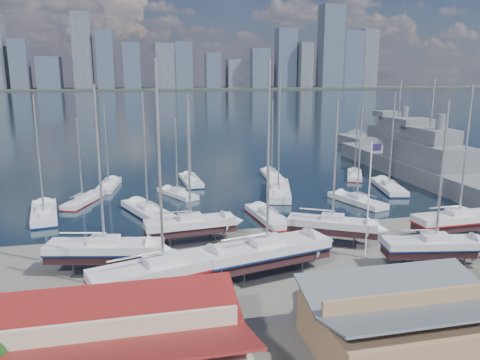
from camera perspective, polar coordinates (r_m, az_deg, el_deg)
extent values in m
plane|color=#605E59|center=(46.54, 8.93, -9.38)|extent=(1400.00, 1400.00, 0.00)
cube|color=#172636|center=(350.79, -10.28, 9.55)|extent=(1400.00, 600.00, 0.40)
cube|color=#2D332D|center=(610.40, -11.50, 10.83)|extent=(1400.00, 80.00, 2.20)
cube|color=#3D4756|center=(615.36, -25.26, 12.63)|extent=(19.55, 21.83, 55.97)
cube|color=#475166|center=(615.90, -22.20, 12.01)|extent=(26.03, 30.49, 37.14)
cube|color=#595E66|center=(600.09, -18.67, 14.70)|extent=(21.60, 16.58, 87.63)
cube|color=#3D4756|center=(599.34, -16.09, 13.91)|extent=(19.42, 28.42, 67.60)
cube|color=#475166|center=(601.68, -13.06, 13.42)|extent=(20.24, 23.80, 54.09)
cube|color=#595E66|center=(599.90, -9.06, 13.58)|extent=(24.62, 19.72, 54.00)
cube|color=#3D4756|center=(600.09, -6.91, 13.74)|extent=(20.75, 17.93, 55.97)
cube|color=#475166|center=(603.31, -3.34, 13.18)|extent=(18.36, 16.25, 43.03)
cube|color=#595E66|center=(628.79, -0.29, 12.84)|extent=(28.49, 22.03, 35.69)
cube|color=#3D4756|center=(617.70, 2.45, 13.46)|extent=(23.34, 17.87, 49.11)
cube|color=#475166|center=(643.57, 5.59, 14.57)|extent=(25.35, 19.79, 75.95)
cube|color=#595E66|center=(644.91, 7.79, 13.70)|extent=(17.00, 27.45, 57.67)
cube|color=#3D4756|center=(659.65, 11.00, 15.67)|extent=(29.28, 24.05, 106.04)
cube|color=#475166|center=(680.81, 13.15, 14.14)|extent=(30.82, 28.37, 74.41)
cube|color=#595E66|center=(695.89, 15.38, 14.11)|extent=(21.74, 17.03, 77.48)
cube|color=maroon|center=(27.55, -15.13, -17.20)|extent=(14.70, 9.45, 1.41)
cube|color=#8C6B4C|center=(33.07, 19.71, -16.74)|extent=(12.00, 8.00, 3.00)
cube|color=slate|center=(32.15, 19.99, -13.56)|extent=(12.60, 8.40, 1.27)
cube|color=#2D2D33|center=(44.56, -15.99, -10.65)|extent=(6.03, 3.71, 0.16)
cube|color=black|center=(43.99, -16.11, -8.82)|extent=(10.48, 4.56, 0.82)
cube|color=silver|center=(43.71, -16.17, -7.82)|extent=(10.57, 4.97, 0.82)
cube|color=#0C183E|center=(43.84, -16.14, -8.28)|extent=(10.68, 5.02, 0.16)
cube|color=silver|center=(43.49, -16.23, -7.01)|extent=(2.86, 2.22, 0.50)
cylinder|color=#B2B2B7|center=(41.79, -16.78, 1.60)|extent=(0.22, 0.22, 13.77)
cube|color=#2D2D33|center=(38.86, -9.19, -13.87)|extent=(6.89, 4.63, 0.16)
cube|color=black|center=(38.19, -9.28, -11.75)|extent=(11.79, 6.00, 0.92)
cube|color=silver|center=(37.82, -9.33, -10.48)|extent=(11.93, 6.46, 0.92)
cube|color=maroon|center=(37.99, -9.30, -11.07)|extent=(12.05, 6.53, 0.18)
cube|color=silver|center=(37.55, -9.37, -9.48)|extent=(3.31, 2.69, 0.50)
cylinder|color=#B2B2B7|center=(35.44, -9.80, 1.85)|extent=(0.22, 0.22, 15.52)
cube|color=#2D2D33|center=(49.99, -6.01, -7.62)|extent=(5.41, 2.90, 0.16)
cube|color=black|center=(49.49, -6.05, -6.00)|extent=(9.63, 3.20, 0.76)
cube|color=silver|center=(49.25, -6.07, -5.16)|extent=(9.67, 3.60, 0.76)
cube|color=silver|center=(49.07, -6.09, -4.46)|extent=(2.51, 1.82, 0.50)
cylinder|color=#B2B2B7|center=(47.64, -6.26, 2.60)|extent=(0.22, 0.22, 12.76)
cube|color=#2D2D33|center=(42.33, 3.27, -11.43)|extent=(6.83, 4.28, 0.16)
cube|color=black|center=(41.71, 3.30, -9.44)|extent=(11.85, 5.30, 0.92)
cube|color=silver|center=(41.37, 3.32, -8.26)|extent=(11.96, 5.78, 0.92)
cube|color=#0C183E|center=(41.52, 3.31, -8.80)|extent=(12.08, 5.83, 0.18)
cube|color=silver|center=(41.12, 3.33, -7.33)|extent=(3.25, 2.54, 0.50)
cylinder|color=#B2B2B7|center=(39.21, 3.47, 3.07)|extent=(0.22, 0.22, 15.56)
cube|color=#2D2D33|center=(50.68, 11.09, -7.51)|extent=(5.55, 4.52, 0.16)
cube|color=black|center=(50.19, 11.16, -5.91)|extent=(9.08, 6.45, 0.74)
cube|color=silver|center=(49.97, 11.20, -5.11)|extent=(9.28, 6.79, 0.74)
cube|color=silver|center=(49.79, 11.23, -4.43)|extent=(2.76, 2.48, 0.50)
cylinder|color=#B2B2B7|center=(48.40, 11.53, 2.33)|extent=(0.22, 0.22, 12.43)
cube|color=#2D2D33|center=(47.48, 22.47, -9.67)|extent=(5.47, 3.22, 0.16)
cube|color=black|center=(46.96, 22.62, -7.98)|extent=(9.59, 3.84, 0.75)
cube|color=silver|center=(46.72, 22.70, -7.12)|extent=(9.65, 4.23, 0.75)
cube|color=#0C183E|center=(46.83, 22.67, -7.51)|extent=(9.75, 4.27, 0.15)
cube|color=silver|center=(46.52, 22.77, -6.39)|extent=(2.58, 1.96, 0.50)
cylinder|color=#B2B2B7|center=(45.02, 23.42, 0.93)|extent=(0.22, 0.22, 12.61)
cube|color=#2D2D33|center=(56.28, 24.90, -6.43)|extent=(5.66, 2.77, 0.16)
cube|color=black|center=(55.83, 25.04, -4.95)|extent=(10.20, 2.81, 0.81)
cube|color=silver|center=(55.61, 25.12, -4.15)|extent=(10.22, 3.24, 0.81)
cube|color=maroon|center=(55.71, 25.08, -4.52)|extent=(10.32, 3.27, 0.16)
cube|color=silver|center=(55.44, 25.18, -3.51)|extent=(2.59, 1.80, 0.50)
cylinder|color=#B2B2B7|center=(54.12, 25.83, 3.21)|extent=(0.22, 0.22, 13.65)
cube|color=black|center=(63.71, -22.71, -4.43)|extent=(4.15, 10.78, 0.84)
cube|color=silver|center=(63.48, -22.77, -3.70)|extent=(4.59, 10.85, 0.84)
cube|color=#0C183E|center=(63.59, -22.74, -4.04)|extent=(4.64, 10.96, 0.17)
cube|color=silver|center=(63.31, -22.82, -3.12)|extent=(2.16, 2.88, 0.50)
cylinder|color=#B2B2B7|center=(61.93, -23.36, 3.00)|extent=(0.22, 0.22, 14.20)
cube|color=black|center=(68.26, -18.58, -2.94)|extent=(5.01, 8.33, 0.66)
cube|color=silver|center=(68.09, -18.62, -2.41)|extent=(5.33, 8.47, 0.66)
cube|color=maroon|center=(68.17, -18.61, -2.65)|extent=(5.38, 8.55, 0.13)
cube|color=silver|center=(67.95, -18.66, -1.94)|extent=(2.07, 2.43, 0.50)
cylinder|color=#B2B2B7|center=(66.88, -18.97, 2.46)|extent=(0.22, 0.22, 11.10)
cube|color=black|center=(76.44, -15.68, -1.14)|extent=(3.45, 9.17, 0.72)
cube|color=silver|center=(76.28, -15.71, -0.62)|extent=(3.82, 9.22, 0.72)
cube|color=silver|center=(76.14, -15.74, -0.17)|extent=(1.82, 2.44, 0.50)
cylinder|color=#B2B2B7|center=(75.13, -16.00, 4.14)|extent=(0.22, 0.22, 12.08)
cube|color=black|center=(60.69, -11.16, -4.50)|extent=(6.36, 10.90, 0.86)
cube|color=silver|center=(60.45, -11.19, -3.72)|extent=(6.77, 11.07, 0.86)
cube|color=#0C183E|center=(60.56, -11.18, -4.08)|extent=(6.84, 11.18, 0.17)
cube|color=silver|center=(60.26, -11.22, -3.10)|extent=(2.67, 3.16, 0.50)
cylinder|color=#B2B2B7|center=(58.79, -11.51, 3.47)|extent=(0.22, 0.22, 14.48)
cube|color=black|center=(69.20, -7.62, -2.17)|extent=(5.34, 7.93, 0.64)
cube|color=silver|center=(69.04, -7.63, -1.66)|extent=(5.63, 8.08, 0.64)
cube|color=silver|center=(68.91, -7.65, -1.20)|extent=(2.10, 2.38, 0.50)
cylinder|color=#B2B2B7|center=(67.88, -7.77, 3.00)|extent=(0.22, 0.22, 10.73)
cube|color=black|center=(77.29, -5.99, -0.60)|extent=(2.75, 9.46, 0.75)
cube|color=silver|center=(77.12, -6.00, -0.05)|extent=(3.14, 9.49, 0.75)
cube|color=#0C183E|center=(77.20, -6.00, -0.30)|extent=(3.17, 9.58, 0.15)
cube|color=silver|center=(76.99, -6.02, 0.40)|extent=(1.70, 2.42, 0.50)
cylinder|color=#B2B2B7|center=(75.95, -6.12, 4.87)|extent=(0.22, 0.22, 12.63)
cube|color=black|center=(57.64, 3.42, -5.16)|extent=(3.24, 9.79, 0.77)
cube|color=silver|center=(57.41, 3.43, -4.43)|extent=(3.64, 9.83, 0.77)
cube|color=maroon|center=(57.52, 3.42, -4.76)|extent=(3.68, 9.93, 0.15)
cube|color=silver|center=(57.23, 3.43, -3.82)|extent=(1.85, 2.55, 0.50)
cylinder|color=#B2B2B7|center=(55.79, 3.52, 2.33)|extent=(0.22, 0.22, 12.97)
cube|color=black|center=(69.93, 4.65, -2.05)|extent=(6.12, 12.47, 0.97)
cube|color=silver|center=(69.69, 4.66, -1.28)|extent=(6.61, 12.61, 0.97)
cube|color=silver|center=(69.52, 4.67, -0.69)|extent=(2.80, 3.48, 0.50)
cylinder|color=#B2B2B7|center=(68.14, 4.79, 5.82)|extent=(0.22, 0.22, 16.39)
cube|color=black|center=(81.04, 3.88, 0.07)|extent=(3.09, 9.39, 0.74)
cube|color=silver|center=(80.89, 3.88, 0.58)|extent=(3.48, 9.42, 0.74)
cube|color=#0C183E|center=(80.96, 3.88, 0.34)|extent=(3.51, 9.52, 0.15)
cube|color=silver|center=(80.76, 3.89, 1.00)|extent=(1.77, 2.45, 0.50)
cylinder|color=#B2B2B7|center=(79.78, 3.95, 5.21)|extent=(0.22, 0.22, 12.44)
cube|color=black|center=(66.73, 14.03, -3.03)|extent=(4.89, 9.52, 0.74)
cube|color=silver|center=(66.53, 14.07, -2.42)|extent=(5.26, 9.64, 0.74)
cube|color=silver|center=(66.38, 14.10, -1.90)|extent=(2.18, 2.68, 0.50)
cylinder|color=#B2B2B7|center=(65.18, 14.38, 3.23)|extent=(0.22, 0.22, 12.54)
cube|color=black|center=(75.90, 17.62, -1.40)|extent=(4.69, 10.61, 0.83)
cube|color=silver|center=(75.71, 17.66, -0.79)|extent=(5.12, 10.71, 0.83)
cube|color=#0C183E|center=(75.79, 17.64, -1.07)|extent=(5.17, 10.81, 0.17)
cube|color=silver|center=(75.57, 17.70, -0.30)|extent=(2.27, 2.90, 0.50)
cylinder|color=#B2B2B7|center=(74.43, 18.04, 4.75)|extent=(0.22, 0.22, 13.94)
cube|color=black|center=(83.56, 13.77, 0.13)|extent=(5.48, 8.48, 0.68)
cube|color=silver|center=(83.42, 13.80, 0.58)|extent=(5.80, 8.63, 0.68)
cube|color=maroon|center=(83.49, 13.79, 0.37)|extent=(5.86, 8.72, 0.14)
cube|color=silver|center=(83.31, 13.82, 0.98)|extent=(2.20, 2.52, 0.50)
cylinder|color=#B2B2B7|center=(82.42, 14.02, 4.69)|extent=(0.22, 0.22, 11.40)
cube|color=#5A5D63|center=(85.27, 21.73, 0.34)|extent=(9.86, 52.40, 4.70)
cube|color=#5A5D63|center=(84.55, 21.96, 3.09)|extent=(7.21, 18.45, 3.60)
cube|color=#5A5D63|center=(84.16, 22.12, 5.10)|extent=(5.31, 10.58, 2.40)
cube|color=#5A5D63|center=(88.37, 20.38, 6.67)|extent=(5.99, 5.39, 1.20)
cylinder|color=#B2B2B7|center=(83.72, 22.42, 8.63)|extent=(0.30, 0.30, 8.00)
cube|color=#5A5D63|center=(108.79, 18.44, 3.04)|extent=(8.68, 44.44, 3.98)
cube|color=#5A5D63|center=(108.27, 18.58, 5.01)|extent=(6.22, 15.67, 3.60)
cube|color=#5A5D63|center=(107.95, 18.69, 6.59)|extent=(4.56, 8.99, 2.40)
cube|color=#5A5D63|center=(111.50, 17.50, 7.72)|extent=(5.11, 4.60, 1.20)
cylinder|color=#B2B2B7|center=(107.59, 18.89, 9.34)|extent=(0.30, 0.30, 8.00)
imported|color=gray|center=(33.63, -2.51, -16.85)|extent=(2.33, 4.69, 1.54)
imported|color=gray|center=(36.68, 10.49, -14.61)|extent=(4.23, 2.47, 1.32)
imported|color=gray|center=(36.77, 9.92, -14.24)|extent=(4.54, 6.42, 1.63)
imported|color=gray|center=(40.39, 23.72, -12.83)|extent=(3.24, 5.02, 1.35)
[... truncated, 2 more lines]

